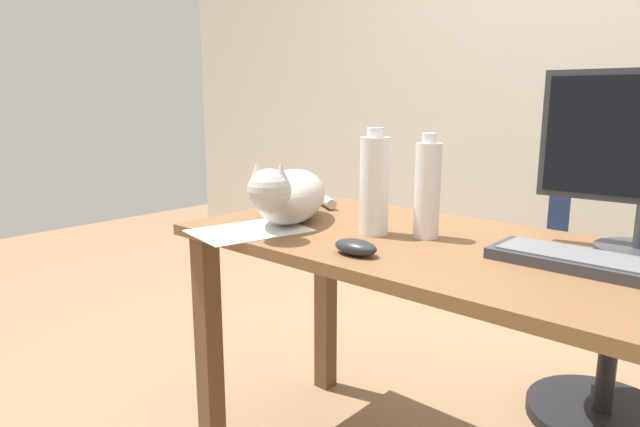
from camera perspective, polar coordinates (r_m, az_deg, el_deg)
name	(u,v)px	position (r m, az deg, el deg)	size (l,w,h in m)	color
back_wall	(631,44)	(2.79, 29.54, 15.04)	(6.00, 0.04, 2.60)	beige
desk	(444,287)	(1.42, 12.78, -7.48)	(1.37, 0.65, 0.72)	brown
office_chair	(596,309)	(2.05, 26.69, -8.82)	(0.50, 0.48, 0.91)	black
keyboard	(600,264)	(1.28, 27.04, -4.71)	(0.44, 0.15, 0.03)	#333338
cat	(290,195)	(1.55, -3.15, 1.88)	(0.35, 0.55, 0.20)	#B2ADA8
computer_mouse	(356,247)	(1.25, 3.72, -3.49)	(0.11, 0.06, 0.04)	#232328
paper_sheet	(250,231)	(1.49, -7.32, -1.76)	(0.21, 0.30, 0.00)	white
water_bottle	(374,185)	(1.43, 5.66, 2.98)	(0.08, 0.08, 0.28)	silver
spray_bottle	(427,189)	(1.41, 11.08, 2.47)	(0.07, 0.07, 0.27)	silver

